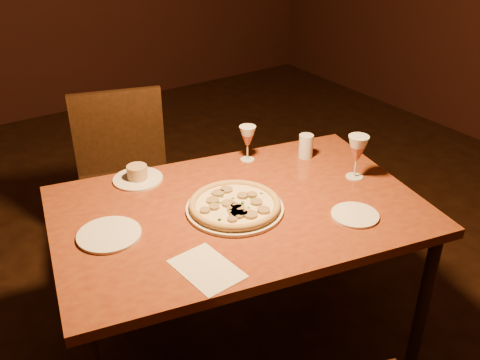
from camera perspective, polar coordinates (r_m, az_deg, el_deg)
dining_table at (r=2.08m, az=-0.12°, el=-4.40°), size 1.54×1.16×0.74m
chair_far at (r=2.74m, az=-12.13°, el=0.26°), size 0.57×0.57×0.94m
pizza_plate at (r=2.01m, az=-0.56°, el=-2.70°), size 0.37×0.37×0.04m
ramekin_saucer at (r=2.25m, az=-10.87°, el=0.47°), size 0.21×0.21×0.07m
wine_glass_far at (r=2.35m, az=0.80°, el=3.93°), size 0.07×0.07×0.16m
wine_glass_right at (r=2.25m, az=12.33°, el=2.40°), size 0.09×0.09×0.19m
water_tumbler at (r=2.41m, az=7.04°, el=3.61°), size 0.06×0.06×0.11m
side_plate_left at (r=1.93m, az=-13.79°, el=-5.68°), size 0.22×0.22×0.01m
side_plate_near at (r=2.03m, az=12.16°, el=-3.67°), size 0.18×0.18×0.01m
menu_card at (r=1.74m, az=-3.56°, el=-9.43°), size 0.18×0.25×0.00m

